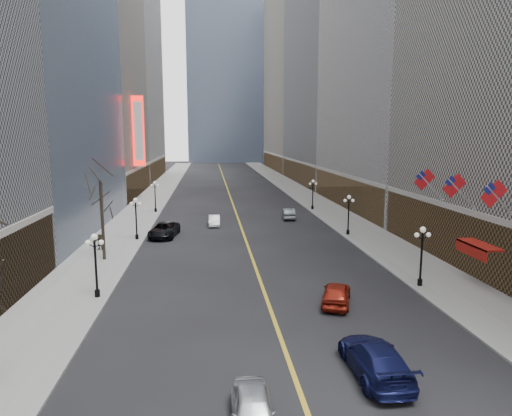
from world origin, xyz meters
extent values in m
cube|color=gray|center=(14.00, 70.00, 0.07)|extent=(6.00, 230.00, 0.15)
cube|color=gray|center=(-14.00, 70.00, 0.07)|extent=(6.00, 230.00, 0.15)
cube|color=gold|center=(0.00, 80.00, 0.01)|extent=(0.25, 200.00, 0.02)
cube|color=#45362E|center=(18.40, 68.00, 2.60)|extent=(2.80, 35.00, 5.00)
cube|color=gray|center=(30.00, 106.00, 24.00)|extent=(26.00, 40.00, 48.00)
cube|color=#45362E|center=(18.40, 106.00, 2.60)|extent=(2.80, 39.00, 5.00)
cube|color=#ABA08D|center=(30.00, 149.00, 31.00)|extent=(26.00, 46.00, 62.00)
cube|color=#45362E|center=(18.40, 149.00, 2.60)|extent=(2.80, 45.00, 5.00)
cube|color=#ABA08D|center=(-30.00, 87.00, 25.00)|extent=(26.00, 30.00, 50.00)
cube|color=#45362E|center=(-18.40, 87.00, 2.60)|extent=(2.80, 29.00, 5.00)
cube|color=silver|center=(-30.00, 121.00, 36.00)|extent=(26.00, 38.00, 72.00)
cube|color=#45362E|center=(-18.40, 121.00, 2.60)|extent=(2.80, 37.00, 5.00)
cylinder|color=black|center=(11.80, 30.00, 0.40)|extent=(0.36, 0.36, 0.50)
cylinder|color=black|center=(11.80, 30.00, 2.15)|extent=(0.16, 0.16, 4.00)
sphere|color=white|center=(11.80, 30.00, 4.45)|extent=(0.44, 0.44, 0.44)
sphere|color=white|center=(11.35, 30.00, 4.05)|extent=(0.36, 0.36, 0.36)
sphere|color=white|center=(12.25, 30.00, 4.05)|extent=(0.36, 0.36, 0.36)
cylinder|color=black|center=(11.80, 48.00, 0.40)|extent=(0.36, 0.36, 0.50)
cylinder|color=black|center=(11.80, 48.00, 2.15)|extent=(0.16, 0.16, 4.00)
sphere|color=white|center=(11.80, 48.00, 4.45)|extent=(0.44, 0.44, 0.44)
sphere|color=white|center=(11.35, 48.00, 4.05)|extent=(0.36, 0.36, 0.36)
sphere|color=white|center=(12.25, 48.00, 4.05)|extent=(0.36, 0.36, 0.36)
cylinder|color=black|center=(11.80, 66.00, 0.40)|extent=(0.36, 0.36, 0.50)
cylinder|color=black|center=(11.80, 66.00, 2.15)|extent=(0.16, 0.16, 4.00)
sphere|color=white|center=(11.80, 66.00, 4.45)|extent=(0.44, 0.44, 0.44)
sphere|color=white|center=(11.35, 66.00, 4.05)|extent=(0.36, 0.36, 0.36)
sphere|color=white|center=(12.25, 66.00, 4.05)|extent=(0.36, 0.36, 0.36)
cylinder|color=black|center=(-11.80, 30.00, 0.40)|extent=(0.36, 0.36, 0.50)
cylinder|color=black|center=(-11.80, 30.00, 2.15)|extent=(0.16, 0.16, 4.00)
sphere|color=white|center=(-11.80, 30.00, 4.45)|extent=(0.44, 0.44, 0.44)
sphere|color=white|center=(-12.25, 30.00, 4.05)|extent=(0.36, 0.36, 0.36)
sphere|color=white|center=(-11.35, 30.00, 4.05)|extent=(0.36, 0.36, 0.36)
cylinder|color=black|center=(-11.80, 48.00, 0.40)|extent=(0.36, 0.36, 0.50)
cylinder|color=black|center=(-11.80, 48.00, 2.15)|extent=(0.16, 0.16, 4.00)
sphere|color=white|center=(-11.80, 48.00, 4.45)|extent=(0.44, 0.44, 0.44)
sphere|color=white|center=(-12.25, 48.00, 4.05)|extent=(0.36, 0.36, 0.36)
sphere|color=white|center=(-11.35, 48.00, 4.05)|extent=(0.36, 0.36, 0.36)
cylinder|color=black|center=(-11.80, 66.00, 0.40)|extent=(0.36, 0.36, 0.50)
cylinder|color=black|center=(-11.80, 66.00, 2.15)|extent=(0.16, 0.16, 4.00)
sphere|color=white|center=(-11.80, 66.00, 4.45)|extent=(0.44, 0.44, 0.44)
sphere|color=white|center=(-12.25, 66.00, 4.05)|extent=(0.36, 0.36, 0.36)
sphere|color=white|center=(-11.35, 66.00, 4.05)|extent=(0.36, 0.36, 0.36)
cylinder|color=#B2B2B7|center=(15.80, 27.00, 6.80)|extent=(2.49, 0.12, 2.49)
cube|color=red|center=(15.15, 27.00, 7.45)|extent=(1.94, 0.04, 1.94)
cube|color=navy|center=(14.80, 27.00, 7.80)|extent=(0.88, 0.06, 0.88)
cylinder|color=#B2B2B7|center=(15.80, 32.00, 6.80)|extent=(2.49, 0.12, 2.49)
cube|color=red|center=(15.15, 32.00, 7.45)|extent=(1.94, 0.04, 1.94)
cube|color=navy|center=(14.80, 32.00, 7.80)|extent=(0.88, 0.06, 0.88)
cylinder|color=#B2B2B7|center=(15.80, 37.00, 6.80)|extent=(2.49, 0.12, 2.49)
cube|color=red|center=(15.15, 37.00, 7.45)|extent=(1.94, 0.04, 1.94)
cube|color=navy|center=(14.80, 37.00, 7.80)|extent=(0.88, 0.06, 0.88)
cube|color=maroon|center=(16.30, 30.00, 3.20)|extent=(1.40, 4.00, 0.15)
cube|color=maroon|center=(15.65, 30.00, 2.80)|extent=(0.10, 4.00, 0.90)
cube|color=red|center=(-15.90, 80.00, 12.00)|extent=(2.00, 0.50, 12.00)
cube|color=white|center=(-15.85, 80.00, 12.00)|extent=(1.40, 0.55, 10.00)
cylinder|color=#2D231C|center=(-13.50, 40.00, 3.75)|extent=(0.28, 0.28, 7.20)
imported|color=silver|center=(-2.33, 14.68, 0.72)|extent=(1.76, 4.27, 1.45)
imported|color=white|center=(-3.30, 55.39, 0.65)|extent=(1.42, 3.98, 1.31)
imported|color=black|center=(-9.00, 49.47, 0.81)|extent=(3.48, 6.16, 1.62)
imported|color=#121746|center=(3.85, 18.06, 0.83)|extent=(2.36, 5.75, 1.67)
imported|color=maroon|center=(4.58, 27.27, 0.77)|extent=(3.21, 4.87, 1.54)
imported|color=#535A5B|center=(6.89, 59.08, 0.74)|extent=(2.00, 4.61, 1.47)
imported|color=#2B2518|center=(-14.68, 43.61, 0.95)|extent=(1.52, 1.03, 1.60)
camera|label=1|loc=(-3.89, -1.54, 11.36)|focal=32.00mm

